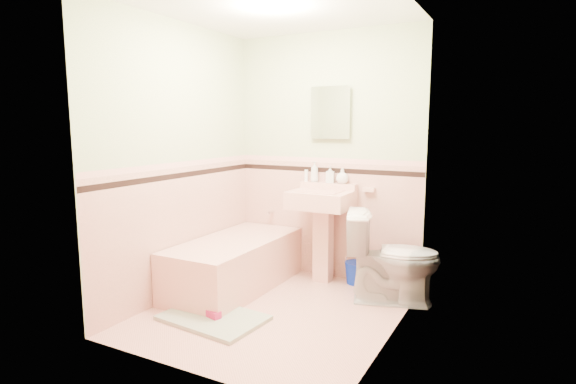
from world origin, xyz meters
The scene contains 32 objects.
floor centered at (0.00, 0.00, 0.00)m, with size 2.20×2.20×0.00m, color #EAAA99.
ceiling centered at (0.00, 0.00, 2.50)m, with size 2.20×2.20×0.00m, color white.
wall_back centered at (0.00, 1.10, 1.25)m, with size 2.50×2.50×0.00m, color #F1DFC4.
wall_front centered at (0.00, -1.10, 1.25)m, with size 2.50×2.50×0.00m, color #F1DFC4.
wall_left centered at (-1.00, 0.00, 1.25)m, with size 2.50×2.50×0.00m, color #F1DFC4.
wall_right centered at (1.00, 0.00, 1.25)m, with size 2.50×2.50×0.00m, color #F1DFC4.
wainscot_back centered at (0.00, 1.09, 0.60)m, with size 2.00×2.00×0.00m, color #EDAF9E.
wainscot_front centered at (0.00, -1.09, 0.60)m, with size 2.00×2.00×0.00m, color #EDAF9E.
wainscot_left centered at (-0.99, 0.00, 0.60)m, with size 2.20×2.20×0.00m, color #EDAF9E.
wainscot_right centered at (0.99, 0.00, 0.60)m, with size 2.20×2.20×0.00m, color #EDAF9E.
accent_back centered at (0.00, 1.08, 1.12)m, with size 2.00×2.00×0.00m, color black.
accent_front centered at (0.00, -1.08, 1.12)m, with size 2.00×2.00×0.00m, color black.
accent_left centered at (-0.98, 0.00, 1.12)m, with size 2.20×2.20×0.00m, color black.
accent_right centered at (0.98, 0.00, 1.12)m, with size 2.20×2.20×0.00m, color black.
cap_back centered at (0.00, 1.08, 1.22)m, with size 2.00×2.00×0.00m, color #EAAAA0.
cap_front centered at (0.00, -1.08, 1.22)m, with size 2.00×2.00×0.00m, color #EAAAA0.
cap_left centered at (-0.98, 0.00, 1.22)m, with size 2.20×2.20×0.00m, color #EAAAA0.
cap_right centered at (0.98, 0.00, 1.22)m, with size 2.20×2.20×0.00m, color #EAAAA0.
bathtub centered at (-0.63, 0.33, 0.23)m, with size 0.70×1.50×0.45m, color #E5A898.
tub_faucet centered at (-0.63, 1.05, 0.63)m, with size 0.04×0.04×0.12m, color silver.
sink centered at (0.05, 0.86, 0.47)m, with size 0.59×0.49×0.93m, color #E5A898, non-canonical shape.
sink_faucet centered at (0.05, 1.00, 0.95)m, with size 0.02×0.02×0.10m, color silver.
medicine_cabinet centered at (0.05, 1.07, 1.70)m, with size 0.37×0.04×0.47m, color white.
soap_dish centered at (0.47, 1.06, 0.95)m, with size 0.11×0.07×0.04m, color #E5A898.
soap_bottle_left centered at (-0.11, 1.04, 1.10)m, with size 0.08×0.08×0.21m, color #B2B2B2.
soap_bottle_mid centered at (0.07, 1.04, 1.08)m, with size 0.08×0.08×0.17m, color #B2B2B2.
soap_bottle_right centered at (0.20, 1.04, 1.07)m, with size 0.12×0.12×0.15m, color #B2B2B2.
tube centered at (-0.20, 1.04, 1.06)m, with size 0.04×0.04×0.12m, color white.
toilet centered at (0.83, 0.69, 0.41)m, with size 0.46×0.81×0.82m, color white.
bucket centered at (0.38, 0.99, 0.11)m, with size 0.22×0.22×0.22m, color #0928BF, non-canonical shape.
bath_mat centered at (-0.36, -0.38, 0.02)m, with size 0.82×0.54×0.03m, color gray.
shoe centered at (-0.35, -0.40, 0.06)m, with size 0.14×0.07×0.06m, color #BF1E59.
Camera 1 is at (1.84, -3.23, 1.58)m, focal length 28.56 mm.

